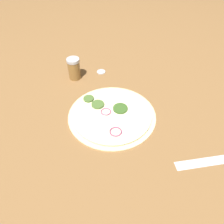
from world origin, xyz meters
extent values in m
plane|color=brown|center=(0.00, 0.00, 0.00)|extent=(3.00, 3.00, 0.00)
cylinder|color=beige|center=(0.00, 0.00, 0.00)|extent=(0.32, 0.32, 0.01)
cylinder|color=beige|center=(0.00, 0.00, 0.01)|extent=(0.29, 0.29, 0.00)
cylinder|color=#385B23|center=(-0.01, 0.04, 0.02)|extent=(0.06, 0.06, 0.01)
cylinder|color=#47662D|center=(-0.10, -0.07, 0.02)|extent=(0.04, 0.04, 0.01)
cylinder|color=#47662D|center=(-0.06, -0.04, 0.02)|extent=(0.05, 0.05, 0.01)
torus|color=#934266|center=(0.09, -0.01, 0.01)|extent=(0.04, 0.04, 0.00)
torus|color=#A34C70|center=(-0.01, -0.02, 0.01)|extent=(0.04, 0.04, 0.00)
cube|color=silver|center=(0.26, 0.25, 0.00)|extent=(0.05, 0.24, 0.00)
cylinder|color=olive|center=(-0.27, -0.10, 0.04)|extent=(0.05, 0.05, 0.08)
cylinder|color=#B2B2B7|center=(-0.27, -0.10, 0.09)|extent=(0.05, 0.05, 0.01)
cylinder|color=#B2B2B7|center=(-0.28, 0.02, 0.00)|extent=(0.04, 0.04, 0.01)
camera|label=1|loc=(0.55, -0.13, 0.58)|focal=35.00mm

